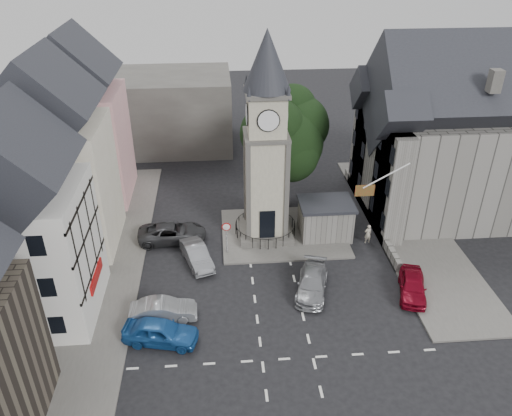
{
  "coord_description": "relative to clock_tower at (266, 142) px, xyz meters",
  "views": [
    {
      "loc": [
        -3.57,
        -26.24,
        22.31
      ],
      "look_at": [
        -1.0,
        5.0,
        4.27
      ],
      "focal_mm": 35.0,
      "sensor_mm": 36.0,
      "label": 1
    }
  ],
  "objects": [
    {
      "name": "ground",
      "position": [
        0.0,
        -7.99,
        -8.12
      ],
      "size": [
        120.0,
        120.0,
        0.0
      ],
      "primitive_type": "plane",
      "color": "black",
      "rests_on": "ground"
    },
    {
      "name": "pavement_west",
      "position": [
        -12.5,
        -1.99,
        -8.05
      ],
      "size": [
        6.0,
        30.0,
        0.14
      ],
      "primitive_type": "cube",
      "color": "#595651",
      "rests_on": "ground"
    },
    {
      "name": "pavement_east",
      "position": [
        12.0,
        0.01,
        -8.05
      ],
      "size": [
        6.0,
        26.0,
        0.14
      ],
      "primitive_type": "cube",
      "color": "#595651",
      "rests_on": "ground"
    },
    {
      "name": "central_island",
      "position": [
        1.5,
        0.01,
        -8.04
      ],
      "size": [
        10.0,
        8.0,
        0.16
      ],
      "primitive_type": "cube",
      "color": "#595651",
      "rests_on": "ground"
    },
    {
      "name": "road_markings",
      "position": [
        0.0,
        -13.49,
        -8.12
      ],
      "size": [
        20.0,
        8.0,
        0.01
      ],
      "primitive_type": "cube",
      "color": "silver",
      "rests_on": "ground"
    },
    {
      "name": "clock_tower",
      "position": [
        0.0,
        0.0,
        0.0
      ],
      "size": [
        4.86,
        4.86,
        16.25
      ],
      "color": "#4C4944",
      "rests_on": "ground"
    },
    {
      "name": "stone_shelter",
      "position": [
        4.8,
        -0.49,
        -6.57
      ],
      "size": [
        4.3,
        3.3,
        3.08
      ],
      "color": "slate",
      "rests_on": "ground"
    },
    {
      "name": "town_tree",
      "position": [
        2.0,
        5.01,
        -1.15
      ],
      "size": [
        7.2,
        7.2,
        10.8
      ],
      "color": "black",
      "rests_on": "ground"
    },
    {
      "name": "warning_sign_post",
      "position": [
        -3.2,
        -2.56,
        -6.09
      ],
      "size": [
        0.7,
        0.19,
        2.85
      ],
      "color": "black",
      "rests_on": "ground"
    },
    {
      "name": "terrace_pink",
      "position": [
        -15.5,
        8.01,
        -1.54
      ],
      "size": [
        8.1,
        7.6,
        12.8
      ],
      "color": "pink",
      "rests_on": "ground"
    },
    {
      "name": "terrace_cream",
      "position": [
        -15.5,
        0.01,
        -1.54
      ],
      "size": [
        8.1,
        7.6,
        12.8
      ],
      "color": "beige",
      "rests_on": "ground"
    },
    {
      "name": "terrace_tudor",
      "position": [
        -15.5,
        -7.99,
        -1.93
      ],
      "size": [
        8.1,
        7.6,
        12.0
      ],
      "color": "silver",
      "rests_on": "ground"
    },
    {
      "name": "backdrop_west",
      "position": [
        -12.0,
        20.01,
        -4.12
      ],
      "size": [
        20.0,
        10.0,
        8.0
      ],
      "primitive_type": "cube",
      "color": "#4C4944",
      "rests_on": "ground"
    },
    {
      "name": "east_building",
      "position": [
        15.59,
        3.01,
        -1.86
      ],
      "size": [
        14.4,
        11.4,
        12.6
      ],
      "color": "slate",
      "rests_on": "ground"
    },
    {
      "name": "east_boundary_wall",
      "position": [
        9.2,
        2.01,
        -7.67
      ],
      "size": [
        0.4,
        16.0,
        0.9
      ],
      "primitive_type": "cube",
      "color": "slate",
      "rests_on": "ground"
    },
    {
      "name": "flagpole",
      "position": [
        8.0,
        -3.99,
        -1.12
      ],
      "size": [
        3.68,
        0.1,
        2.74
      ],
      "color": "white",
      "rests_on": "ground"
    },
    {
      "name": "car_west_blue",
      "position": [
        -7.5,
        -11.47,
        -7.34
      ],
      "size": [
        4.87,
        2.79,
        1.56
      ],
      "primitive_type": "imported",
      "rotation": [
        0.0,
        0.0,
        1.35
      ],
      "color": "#1B5199",
      "rests_on": "ground"
    },
    {
      "name": "car_west_silver",
      "position": [
        -7.5,
        -9.43,
        -7.42
      ],
      "size": [
        4.32,
        1.62,
        1.41
      ],
      "primitive_type": "imported",
      "rotation": [
        0.0,
        0.0,
        1.6
      ],
      "color": "#9DA1A5",
      "rests_on": "ground"
    },
    {
      "name": "car_west_grey",
      "position": [
        -7.5,
        -0.33,
        -7.37
      ],
      "size": [
        5.45,
        2.67,
        1.49
      ],
      "primitive_type": "imported",
      "rotation": [
        0.0,
        0.0,
        1.61
      ],
      "color": "#313134",
      "rests_on": "ground"
    },
    {
      "name": "car_island_silver",
      "position": [
        -5.5,
        -3.49,
        -7.41
      ],
      "size": [
        2.85,
        4.59,
        1.43
      ],
      "primitive_type": "imported",
      "rotation": [
        0.0,
        0.0,
        0.33
      ],
      "color": "gray",
      "rests_on": "ground"
    },
    {
      "name": "car_island_east",
      "position": [
        2.5,
        -7.49,
        -7.42
      ],
      "size": [
        3.2,
        5.15,
        1.39
      ],
      "primitive_type": "imported",
      "rotation": [
        0.0,
        0.0,
        -0.28
      ],
      "color": "#95989D",
      "rests_on": "ground"
    },
    {
      "name": "car_east_red",
      "position": [
        9.3,
        -8.34,
        -7.4
      ],
      "size": [
        2.85,
        4.56,
        1.45
      ],
      "primitive_type": "imported",
      "rotation": [
        0.0,
        0.0,
        -0.29
      ],
      "color": "maroon",
      "rests_on": "ground"
    },
    {
      "name": "pedestrian",
      "position": [
        8.0,
        -1.85,
        -7.3
      ],
      "size": [
        0.66,
        0.49,
        1.64
      ],
      "primitive_type": "imported",
      "rotation": [
        0.0,
        0.0,
        3.32
      ],
      "color": "#B6AC97",
      "rests_on": "ground"
    }
  ]
}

